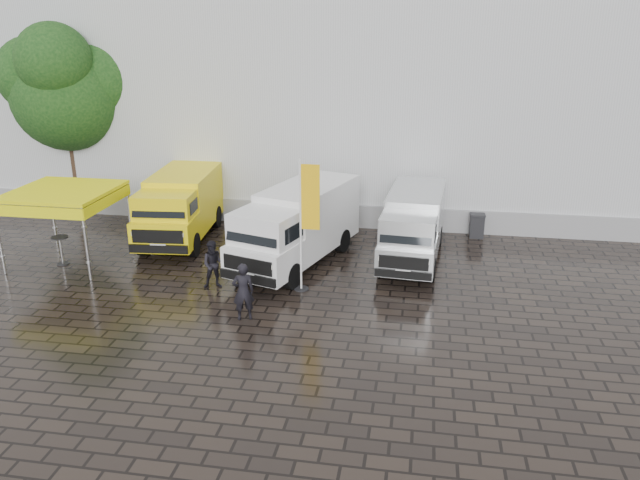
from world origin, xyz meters
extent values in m
plane|color=black|center=(0.00, 0.00, 0.00)|extent=(120.00, 120.00, 0.00)
cube|color=silver|center=(2.00, 16.00, 6.00)|extent=(44.00, 16.00, 12.00)
cube|color=gray|center=(2.00, 7.95, 0.50)|extent=(44.00, 0.15, 1.00)
cylinder|color=silver|center=(-11.36, 3.91, 1.30)|extent=(0.10, 0.10, 2.59)
cylinder|color=silver|center=(-8.06, 3.91, 1.30)|extent=(0.10, 0.10, 2.59)
cylinder|color=silver|center=(-8.06, 0.61, 1.30)|extent=(0.10, 0.10, 2.59)
cube|color=#F2F00C|center=(-9.71, 2.26, 2.69)|extent=(3.50, 3.50, 0.12)
cube|color=#F2F00C|center=(-9.71, 0.53, 2.39)|extent=(3.45, 0.04, 0.40)
cylinder|color=black|center=(-0.63, 1.01, 0.02)|extent=(0.50, 0.50, 0.04)
cylinder|color=white|center=(-0.63, 1.01, 2.24)|extent=(0.07, 0.07, 4.48)
cube|color=yellow|center=(-0.30, 1.01, 3.22)|extent=(0.60, 0.03, 2.15)
cylinder|color=black|center=(-12.69, 8.29, 2.25)|extent=(0.63, 0.63, 4.49)
sphere|color=#103312|center=(-12.69, 8.29, 5.39)|extent=(4.94, 4.94, 4.94)
sphere|color=#103312|center=(-13.29, 9.19, 7.41)|extent=(2.91, 2.91, 2.91)
cylinder|color=black|center=(-9.81, 1.78, 0.54)|extent=(0.60, 0.60, 1.07)
cube|color=black|center=(5.53, 7.49, 0.50)|extent=(0.61, 0.61, 1.01)
imported|color=black|center=(-1.91, -1.43, 0.90)|extent=(0.77, 0.65, 1.80)
imported|color=black|center=(-3.54, 0.69, 0.83)|extent=(0.95, 0.82, 1.66)
camera|label=1|loc=(3.20, -17.85, 8.57)|focal=35.00mm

